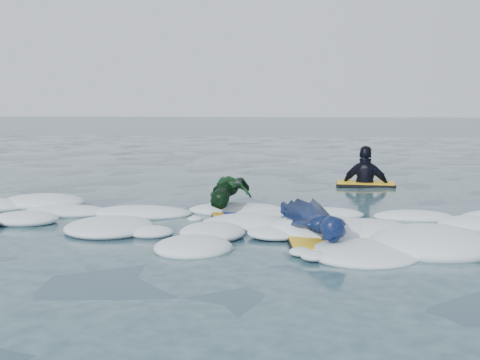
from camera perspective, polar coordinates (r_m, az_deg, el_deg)
name	(u,v)px	position (r m, az deg, el deg)	size (l,w,h in m)	color
ground	(216,241)	(6.80, -2.25, -5.83)	(120.00, 120.00, 0.00)	#1C2F43
foam_band	(228,223)	(7.80, -1.18, -4.11)	(12.00, 3.10, 0.30)	white
prone_woman_unit	(314,222)	(6.85, 7.07, -3.97)	(0.99, 1.69, 0.41)	black
prone_child_unit	(230,195)	(8.46, -0.96, -1.41)	(0.71, 1.35, 0.51)	black
waiting_rider_unit	(365,188)	(11.47, 11.81, -0.78)	(1.12, 0.68, 1.61)	black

